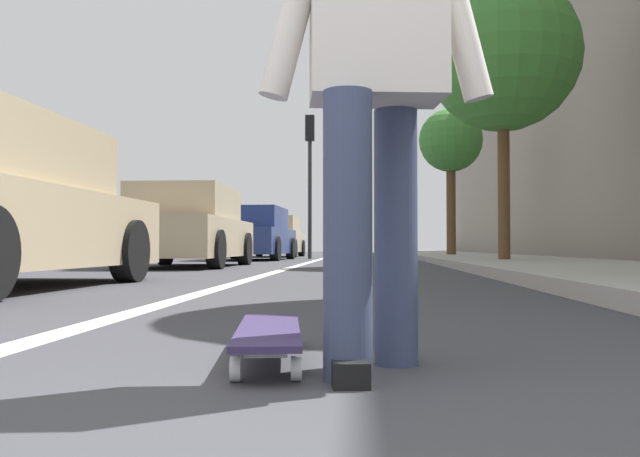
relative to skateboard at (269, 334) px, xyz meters
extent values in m
plane|color=#38383D|center=(8.60, -0.14, -0.09)|extent=(80.00, 80.00, 0.00)
cube|color=silver|center=(18.60, 1.01, -0.09)|extent=(52.00, 0.16, 0.01)
cube|color=#9E9B93|center=(16.60, -3.40, -0.03)|extent=(52.00, 3.20, 0.13)
cube|color=gray|center=(20.60, -6.43, 4.64)|extent=(40.00, 1.20, 9.47)
cylinder|color=white|center=(0.29, 0.12, -0.06)|extent=(0.07, 0.04, 0.07)
cylinder|color=white|center=(0.31, -0.05, -0.06)|extent=(0.07, 0.04, 0.07)
cylinder|color=white|center=(-0.31, 0.05, -0.06)|extent=(0.07, 0.04, 0.07)
cylinder|color=white|center=(-0.29, -0.12, -0.06)|extent=(0.07, 0.04, 0.07)
cube|color=silver|center=(0.30, 0.04, -0.01)|extent=(0.07, 0.13, 0.02)
cube|color=silver|center=(-0.30, -0.04, -0.01)|extent=(0.07, 0.13, 0.02)
cube|color=#33284C|center=(0.00, 0.00, 0.01)|extent=(0.86, 0.30, 0.02)
cylinder|color=#384260|center=(-0.28, -0.26, 0.32)|extent=(0.14, 0.14, 0.82)
cylinder|color=#384260|center=(0.00, -0.41, 0.32)|extent=(0.14, 0.14, 0.82)
cube|color=black|center=(-0.28, -0.26, -0.06)|extent=(0.27, 0.13, 0.07)
cube|color=silver|center=(-0.15, -0.35, 1.03)|extent=(0.29, 0.43, 0.60)
cylinder|color=silver|center=(-0.18, -0.11, 1.03)|extent=(0.12, 0.24, 0.60)
cylinder|color=silver|center=(-0.12, -0.59, 1.03)|extent=(0.12, 0.24, 0.60)
cube|color=#4C606B|center=(4.56, 3.01, 1.10)|extent=(0.07, 1.52, 0.51)
cylinder|color=black|center=(4.85, 2.19, 0.24)|extent=(0.67, 0.23, 0.66)
cube|color=tan|center=(10.26, 3.00, 0.45)|extent=(4.28, 1.76, 0.70)
cube|color=tan|center=(10.11, 3.00, 1.10)|extent=(2.35, 1.62, 0.60)
cube|color=#4C606B|center=(11.29, 3.00, 1.10)|extent=(0.04, 1.55, 0.51)
cylinder|color=black|center=(11.59, 3.83, 0.24)|extent=(0.66, 0.22, 0.66)
cylinder|color=black|center=(11.59, 2.16, 0.24)|extent=(0.66, 0.22, 0.66)
cylinder|color=black|center=(8.94, 3.84, 0.24)|extent=(0.66, 0.22, 0.66)
cylinder|color=black|center=(8.94, 2.17, 0.24)|extent=(0.66, 0.22, 0.66)
cube|color=navy|center=(16.78, 2.84, 0.44)|extent=(4.44, 1.98, 0.70)
cube|color=navy|center=(16.63, 2.85, 1.09)|extent=(2.47, 1.76, 0.60)
cube|color=#4C606B|center=(17.83, 2.80, 1.09)|extent=(0.10, 1.59, 0.51)
cylinder|color=black|center=(18.17, 3.65, 0.23)|extent=(0.65, 0.24, 0.64)
cylinder|color=black|center=(18.10, 1.93, 0.23)|extent=(0.65, 0.24, 0.64)
cylinder|color=black|center=(15.45, 3.75, 0.23)|extent=(0.65, 0.24, 0.64)
cylinder|color=black|center=(15.39, 2.03, 0.23)|extent=(0.65, 0.24, 0.64)
cube|color=tan|center=(22.53, 2.98, 0.43)|extent=(4.15, 1.81, 0.70)
cube|color=tan|center=(22.38, 2.99, 1.08)|extent=(2.30, 1.64, 0.60)
cube|color=#4C606B|center=(23.52, 2.97, 1.08)|extent=(0.07, 1.53, 0.51)
cylinder|color=black|center=(23.82, 3.79, 0.22)|extent=(0.63, 0.23, 0.63)
cylinder|color=black|center=(23.80, 2.14, 0.22)|extent=(0.63, 0.23, 0.63)
cylinder|color=black|center=(21.27, 3.83, 0.22)|extent=(0.63, 0.23, 0.63)
cylinder|color=black|center=(21.24, 2.18, 0.22)|extent=(0.63, 0.23, 0.63)
cylinder|color=#2D2D2D|center=(18.82, 1.41, 1.75)|extent=(0.12, 0.12, 3.70)
cube|color=black|center=(18.82, 1.41, 4.00)|extent=(0.24, 0.28, 0.80)
sphere|color=red|center=(18.95, 1.41, 4.26)|extent=(0.16, 0.16, 0.16)
sphere|color=#392907|center=(18.95, 1.41, 4.00)|extent=(0.16, 0.16, 0.16)
sphere|color=black|center=(18.95, 1.41, 3.74)|extent=(0.16, 0.16, 0.16)
cylinder|color=brown|center=(11.04, -3.00, 1.44)|extent=(0.23, 0.23, 3.07)
sphere|color=#3D7F33|center=(11.04, -3.00, 4.02)|extent=(2.98, 2.98, 2.98)
cylinder|color=brown|center=(19.04, -3.00, 1.41)|extent=(0.29, 0.29, 3.01)
sphere|color=#3D7F33|center=(19.04, -3.00, 3.61)|extent=(1.98, 1.98, 1.98)
camera|label=1|loc=(-2.19, -0.31, 0.29)|focal=37.92mm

